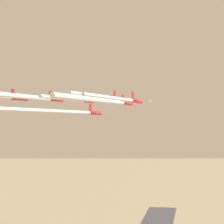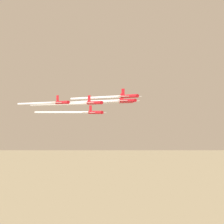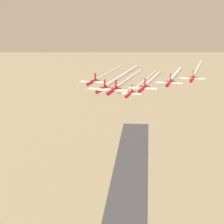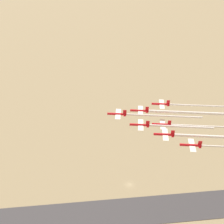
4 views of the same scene
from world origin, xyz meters
TOP-DOWN VIEW (x-y plane):
  - jet_0 at (-25.06, 0.84)m, footprint 9.09×9.37m
  - jet_1 at (-28.29, -11.64)m, footprint 9.09×9.37m
  - jet_2 at (-15.73, -8.05)m, footprint 9.09×9.37m
  - jet_3 at (-31.52, -24.11)m, footprint 9.09×9.37m
  - jet_4 at (-18.96, -20.52)m, footprint 9.09×9.37m
  - jet_5 at (-6.40, -16.93)m, footprint 9.09×9.37m
  - jet_6 at (-34.75, -36.58)m, footprint 9.09×9.37m
  - smoke_trail_0 at (-18.84, -20.96)m, footprint 10.96×35.55m
  - smoke_trail_1 at (-22.99, -30.21)m, footprint 9.23×29.14m
  - smoke_trail_2 at (-7.66, -36.30)m, footprint 15.11×48.61m
  - smoke_trail_3 at (-26.11, -43.05)m, footprint 9.74×29.97m
  - smoke_trail_4 at (-10.83, -48.97)m, footprint 14.72×48.86m
  - smoke_trail_5 at (-0.13, -38.89)m, footprint 10.99×35.86m
  - smoke_trail_6 at (-27.10, -63.35)m, footprint 13.69×45.48m

SIDE VIEW (x-z plane):
  - smoke_trail_4 at x=-10.83m, z-range 71.45..72.31m
  - jet_4 at x=-18.96m, z-range 70.35..73.50m
  - smoke_trail_2 at x=-7.66m, z-range 74.40..75.78m
  - jet_2 at x=-15.73m, z-range 73.56..76.71m
  - smoke_trail_5 at x=-0.13m, z-range 74.87..75.71m
  - jet_5 at x=-6.40m, z-range 73.76..76.91m
  - smoke_trail_1 at x=-22.99m, z-range 75.46..76.49m
  - jet_1 at x=-28.29m, z-range 74.45..77.59m
  - smoke_trail_6 at x=-27.10m, z-range 75.68..76.47m
  - smoke_trail_3 at x=-26.11m, z-range 75.42..76.75m
  - jet_6 at x=-34.75m, z-range 74.54..77.69m
  - jet_3 at x=-31.52m, z-range 74.56..77.70m
  - smoke_trail_0 at x=-18.84m, z-range 76.61..77.53m
  - jet_0 at x=-25.06m, z-range 75.54..78.69m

